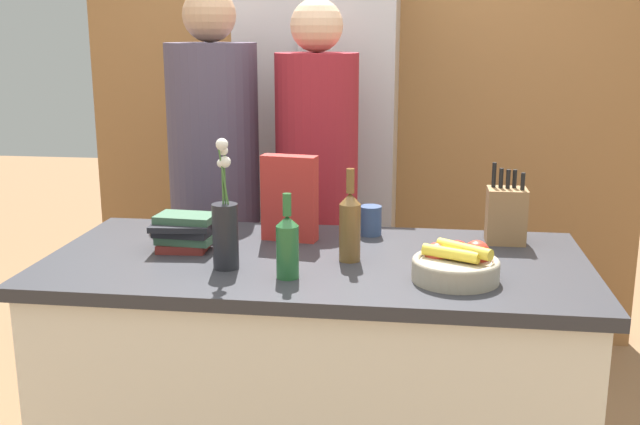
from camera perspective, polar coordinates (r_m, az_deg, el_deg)
kitchen_island at (r=2.51m, az=-0.31°, el=-13.69°), size 1.67×0.80×0.94m
back_wall_wood at (r=3.94m, az=3.15°, el=8.97°), size 2.87×0.12×2.60m
refrigerator at (r=3.64m, az=0.10°, el=3.23°), size 0.71×0.62×1.92m
fruit_bowl at (r=2.15m, az=10.33°, el=-3.91°), size 0.25×0.25×0.11m
knife_block at (r=2.55m, az=13.99°, el=-0.16°), size 0.13×0.11×0.27m
flower_vase at (r=2.21m, az=-7.23°, el=-1.18°), size 0.08×0.08×0.39m
cereal_box at (r=2.49m, az=-2.33°, el=1.09°), size 0.19×0.09×0.29m
coffee_mug at (r=2.58m, az=3.78°, el=-0.61°), size 0.11×0.08×0.10m
book_stack at (r=2.44m, az=-10.25°, el=-1.46°), size 0.21×0.17×0.12m
bottle_oil at (r=2.27m, az=2.29°, el=-0.95°), size 0.07×0.07×0.29m
bottle_vinegar at (r=2.12m, az=-2.50°, el=-2.48°), size 0.06×0.06×0.25m
person_at_sink at (r=3.07m, az=-8.00°, el=1.94°), size 0.36×0.36×1.79m
person_in_blue at (r=3.00m, az=-0.24°, el=1.45°), size 0.33×0.33×1.74m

